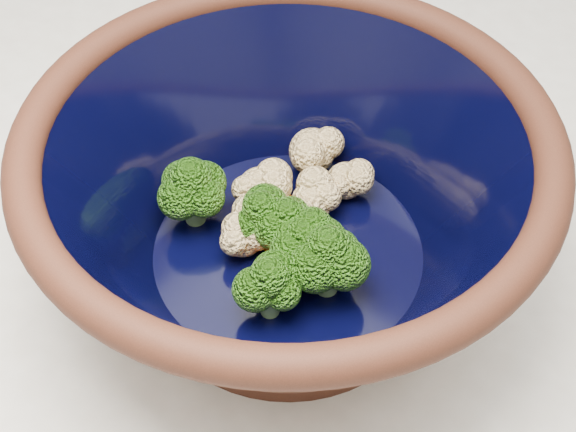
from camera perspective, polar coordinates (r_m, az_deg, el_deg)
mixing_bowl at (r=0.49m, az=0.00°, el=1.04°), size 0.39×0.39×0.14m
vegetable_pile at (r=0.50m, az=-0.63°, el=-0.37°), size 0.15×0.15×0.06m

